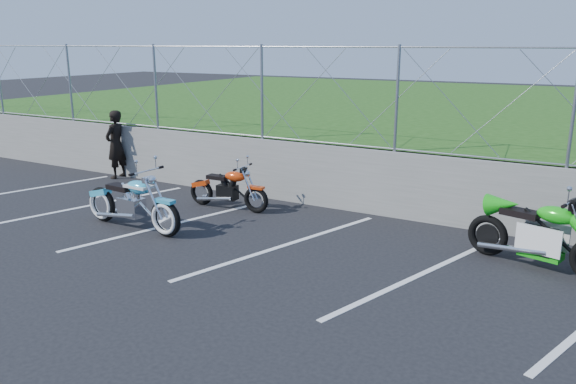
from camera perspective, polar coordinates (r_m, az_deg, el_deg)
The scene contains 9 objects.
ground at distance 8.77m, azimuth -3.56°, elevation -7.40°, with size 90.00×90.00×0.00m, color black.
retaining_wall at distance 11.52m, azimuth 5.90°, elevation 1.40°, with size 30.00×0.22×1.30m, color slate.
grass_field at distance 20.93m, azimuth 17.09°, elevation 6.91°, with size 30.00×20.00×1.30m, color #204913.
chain_link_fence at distance 11.25m, azimuth 6.13°, elevation 9.60°, with size 28.00×0.03×2.00m.
parking_lines at distance 9.06m, azimuth 6.36°, elevation -6.68°, with size 18.29×4.31×0.01m.
cruiser_turquoise at distance 10.63m, azimuth -15.45°, elevation -1.24°, with size 2.34×0.74×1.16m.
naked_orange at distance 11.57m, azimuth -6.00°, elevation 0.18°, with size 1.87×0.64×0.93m.
sportbike_green at distance 9.26m, azimuth 24.30°, elevation -4.21°, with size 2.20×0.84×1.16m.
person_standing at distance 14.78m, azimuth -17.10°, elevation 4.64°, with size 0.62×0.41×1.71m, color black.
Camera 1 is at (4.46, -6.78, 3.32)m, focal length 35.00 mm.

